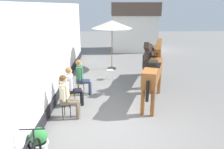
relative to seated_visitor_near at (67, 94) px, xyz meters
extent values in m
plane|color=slate|center=(1.77, 2.88, -0.78)|extent=(40.00, 40.00, 0.00)
cube|color=white|center=(-0.78, 1.38, 0.92)|extent=(0.30, 14.00, 3.40)
cube|color=black|center=(-0.76, 1.38, -0.60)|extent=(0.34, 14.00, 0.36)
cube|color=silver|center=(3.17, 10.59, 0.52)|extent=(3.20, 2.40, 2.60)
cube|color=brown|center=(3.17, 10.59, 2.27)|extent=(3.40, 2.60, 0.90)
cylinder|color=black|center=(-0.06, 0.00, -0.31)|extent=(0.34, 0.34, 0.03)
cylinder|color=black|center=(0.08, 0.00, -0.55)|extent=(0.02, 0.02, 0.45)
cylinder|color=black|center=(-0.13, 0.13, -0.55)|extent=(0.02, 0.02, 0.45)
cylinder|color=black|center=(-0.14, -0.12, -0.55)|extent=(0.02, 0.02, 0.45)
cube|color=brown|center=(-0.06, 0.00, -0.20)|extent=(0.25, 0.33, 0.20)
cube|color=beige|center=(-0.06, 0.00, 0.12)|extent=(0.23, 0.35, 0.44)
sphere|color=tan|center=(-0.06, 0.00, 0.47)|extent=(0.20, 0.20, 0.20)
sphere|color=#593319|center=(-0.08, 0.00, 0.50)|extent=(0.22, 0.22, 0.22)
cylinder|color=brown|center=(0.13, 0.08, -0.25)|extent=(0.38, 0.14, 0.13)
cylinder|color=brown|center=(0.32, 0.07, -0.55)|extent=(0.11, 0.11, 0.46)
cylinder|color=brown|center=(0.12, -0.08, -0.25)|extent=(0.38, 0.14, 0.13)
cylinder|color=brown|center=(0.31, -0.09, -0.55)|extent=(0.11, 0.11, 0.46)
cylinder|color=beige|center=(-0.04, 0.20, 0.07)|extent=(0.09, 0.09, 0.42)
cylinder|color=beige|center=(-0.05, -0.20, 0.07)|extent=(0.09, 0.09, 0.42)
cylinder|color=gold|center=(-0.05, 0.84, -0.31)|extent=(0.34, 0.34, 0.03)
cylinder|color=black|center=(0.09, 0.88, -0.55)|extent=(0.02, 0.02, 0.45)
cylinder|color=black|center=(-0.15, 0.94, -0.55)|extent=(0.02, 0.02, 0.45)
cylinder|color=black|center=(-0.09, 0.71, -0.55)|extent=(0.02, 0.02, 0.45)
cube|color=black|center=(-0.05, 0.84, -0.20)|extent=(0.31, 0.37, 0.20)
cube|color=silver|center=(-0.05, 0.84, 0.12)|extent=(0.30, 0.38, 0.44)
sphere|color=tan|center=(-0.05, 0.84, 0.47)|extent=(0.20, 0.20, 0.20)
sphere|color=olive|center=(-0.07, 0.84, 0.50)|extent=(0.22, 0.22, 0.22)
cylinder|color=black|center=(0.11, 0.97, -0.25)|extent=(0.40, 0.22, 0.13)
cylinder|color=black|center=(0.30, 1.01, -0.55)|extent=(0.11, 0.11, 0.46)
cylinder|color=black|center=(0.15, 0.81, -0.25)|extent=(0.40, 0.22, 0.13)
cylinder|color=black|center=(0.34, 0.86, -0.55)|extent=(0.11, 0.11, 0.46)
cylinder|color=silver|center=(-0.08, 1.04, 0.07)|extent=(0.09, 0.09, 0.42)
cylinder|color=silver|center=(0.02, 0.65, 0.07)|extent=(0.09, 0.09, 0.42)
cylinder|color=gold|center=(0.15, 1.84, -0.31)|extent=(0.34, 0.34, 0.03)
cylinder|color=black|center=(0.29, 1.85, -0.55)|extent=(0.02, 0.02, 0.45)
cylinder|color=black|center=(0.08, 1.96, -0.55)|extent=(0.02, 0.02, 0.45)
cylinder|color=black|center=(0.08, 1.72, -0.55)|extent=(0.02, 0.02, 0.45)
cube|color=#2D3851|center=(0.15, 1.84, -0.20)|extent=(0.25, 0.33, 0.20)
cube|color=#337247|center=(0.15, 1.84, 0.12)|extent=(0.23, 0.35, 0.44)
sphere|color=tan|center=(0.15, 1.84, 0.47)|extent=(0.20, 0.20, 0.20)
sphere|color=olive|center=(0.13, 1.84, 0.50)|extent=(0.22, 0.22, 0.22)
cylinder|color=#2D3851|center=(0.34, 1.93, -0.25)|extent=(0.38, 0.14, 0.13)
cylinder|color=#2D3851|center=(0.53, 1.93, -0.55)|extent=(0.11, 0.11, 0.46)
cylinder|color=#2D3851|center=(0.34, 1.77, -0.25)|extent=(0.38, 0.14, 0.13)
cylinder|color=#2D3851|center=(0.53, 1.77, -0.55)|extent=(0.11, 0.11, 0.46)
cylinder|color=#337247|center=(0.16, 2.04, 0.07)|extent=(0.09, 0.09, 0.42)
cylinder|color=#337247|center=(0.18, 1.64, 0.07)|extent=(0.09, 0.09, 0.42)
cube|color=brown|center=(2.77, 1.02, 0.38)|extent=(1.11, 2.23, 0.52)
cylinder|color=brown|center=(2.93, 2.00, -0.33)|extent=(0.13, 0.13, 0.90)
cylinder|color=brown|center=(3.22, 1.90, -0.33)|extent=(0.13, 0.13, 0.90)
cylinder|color=brown|center=(2.32, 0.16, -0.33)|extent=(0.13, 0.13, 0.90)
cylinder|color=brown|center=(2.61, 0.06, -0.33)|extent=(0.13, 0.13, 0.90)
cylinder|color=brown|center=(3.15, 2.16, 0.77)|extent=(0.46, 0.69, 0.73)
cube|color=brown|center=(3.25, 2.48, 1.08)|extent=(0.34, 0.56, 0.40)
cube|color=black|center=(3.14, 2.14, 0.91)|extent=(0.24, 0.61, 0.48)
cylinder|color=black|center=(2.41, -0.06, 0.11)|extent=(0.13, 0.13, 0.65)
cube|color=black|center=(2.74, 0.93, 0.66)|extent=(0.66, 0.73, 0.03)
cube|color=black|center=(2.74, 0.93, 0.73)|extent=(0.40, 0.51, 0.12)
cube|color=#2D231E|center=(3.17, 3.38, 0.38)|extent=(1.11, 2.23, 0.52)
cylinder|color=#2D231E|center=(3.01, 2.40, -0.33)|extent=(0.13, 0.13, 0.90)
cylinder|color=#2D231E|center=(2.71, 2.50, -0.33)|extent=(0.13, 0.13, 0.90)
cylinder|color=#2D231E|center=(3.62, 4.24, -0.33)|extent=(0.13, 0.13, 0.90)
cylinder|color=#2D231E|center=(3.32, 4.34, -0.33)|extent=(0.13, 0.13, 0.90)
cylinder|color=#2D231E|center=(2.79, 2.24, 0.77)|extent=(0.46, 0.69, 0.73)
cube|color=#2D231E|center=(2.69, 1.91, 1.08)|extent=(0.34, 0.56, 0.40)
cube|color=black|center=(2.80, 2.26, 0.91)|extent=(0.24, 0.61, 0.48)
cylinder|color=black|center=(3.53, 4.46, 0.11)|extent=(0.13, 0.13, 0.65)
cube|color=navy|center=(3.20, 3.47, 0.66)|extent=(0.66, 0.73, 0.03)
cube|color=black|center=(3.20, 3.47, 0.73)|extent=(0.40, 0.51, 0.12)
cylinder|color=beige|center=(-0.37, -1.67, -0.64)|extent=(0.34, 0.34, 0.28)
cylinder|color=beige|center=(-0.37, -1.67, -0.52)|extent=(0.43, 0.43, 0.04)
sphere|color=#2D7A38|center=(-0.37, -1.67, -0.34)|extent=(0.40, 0.40, 0.40)
cylinder|color=black|center=(-0.23, -2.68, 0.15)|extent=(0.08, 0.80, 0.09)
cylinder|color=black|center=(-0.25, -2.26, -0.12)|extent=(0.04, 0.09, 0.60)
cylinder|color=black|center=(-0.25, -2.29, 0.23)|extent=(0.50, 0.05, 0.03)
cylinder|color=black|center=(1.43, 5.38, -0.75)|extent=(0.44, 0.44, 0.06)
cylinder|color=olive|center=(1.43, 5.38, 0.32)|extent=(0.04, 0.04, 2.20)
cone|color=beige|center=(1.43, 5.38, 1.60)|extent=(2.10, 2.10, 0.40)
cylinder|color=white|center=(1.32, 3.63, -0.33)|extent=(0.32, 0.32, 0.03)
cylinder|color=silver|center=(1.45, 3.63, -0.56)|extent=(0.02, 0.02, 0.43)
cylinder|color=silver|center=(1.26, 3.74, -0.56)|extent=(0.02, 0.02, 0.43)
cylinder|color=silver|center=(1.26, 3.52, -0.56)|extent=(0.02, 0.02, 0.43)
camera|label=1|loc=(1.27, -6.06, 2.56)|focal=34.96mm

